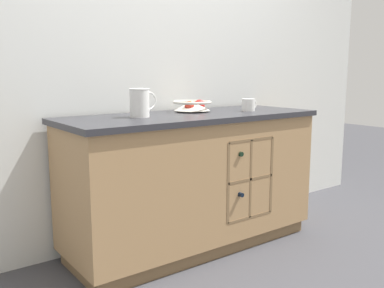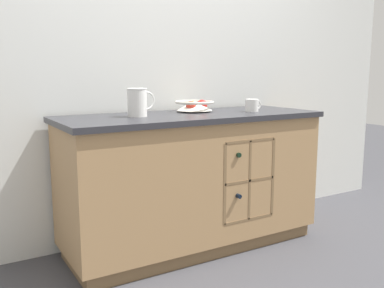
% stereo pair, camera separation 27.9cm
% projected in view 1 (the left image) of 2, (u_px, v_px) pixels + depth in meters
% --- Properties ---
extents(ground_plane, '(14.00, 14.00, 0.00)m').
position_uv_depth(ground_plane, '(192.00, 245.00, 2.91)').
color(ground_plane, '#424247').
extents(back_wall, '(4.40, 0.06, 2.55)m').
position_uv_depth(back_wall, '(161.00, 56.00, 2.99)').
color(back_wall, silver).
rests_on(back_wall, ground_plane).
extents(kitchen_island, '(1.73, 0.65, 0.90)m').
position_uv_depth(kitchen_island, '(192.00, 180.00, 2.84)').
color(kitchen_island, brown).
rests_on(kitchen_island, ground_plane).
extents(fruit_bowl, '(0.27, 0.27, 0.08)m').
position_uv_depth(fruit_bowl, '(192.00, 105.00, 2.91)').
color(fruit_bowl, silver).
rests_on(fruit_bowl, kitchen_island).
extents(white_pitcher, '(0.18, 0.12, 0.17)m').
position_uv_depth(white_pitcher, '(140.00, 102.00, 2.56)').
color(white_pitcher, white).
rests_on(white_pitcher, kitchen_island).
extents(ceramic_mug, '(0.13, 0.09, 0.09)m').
position_uv_depth(ceramic_mug, '(249.00, 105.00, 2.97)').
color(ceramic_mug, white).
rests_on(ceramic_mug, kitchen_island).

